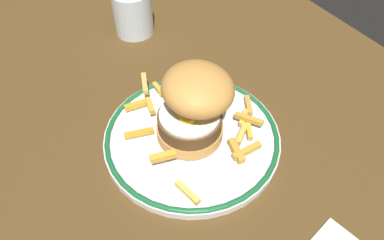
{
  "coord_description": "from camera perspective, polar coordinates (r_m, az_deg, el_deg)",
  "views": [
    {
      "loc": [
        29.53,
        -15.34,
        43.75
      ],
      "look_at": [
        -0.62,
        3.13,
        4.6
      ],
      "focal_mm": 34.4,
      "sensor_mm": 36.0,
      "label": 1
    }
  ],
  "objects": [
    {
      "name": "dinner_plate",
      "position": [
        0.56,
        0.0,
        -2.6
      ],
      "size": [
        26.52,
        26.52,
        1.6
      ],
      "color": "silver",
      "rests_on": "ground_plane"
    },
    {
      "name": "ground_plane",
      "position": [
        0.57,
        -2.39,
        -6.12
      ],
      "size": [
        132.44,
        94.66,
        4.0
      ],
      "primitive_type": "cube",
      "color": "#4F3719"
    },
    {
      "name": "fries_pile",
      "position": [
        0.56,
        0.45,
        0.24
      ],
      "size": [
        24.56,
        20.9,
        2.99
      ],
      "color": "gold",
      "rests_on": "dinner_plate"
    },
    {
      "name": "burger",
      "position": [
        0.51,
        0.34,
        2.34
      ],
      "size": [
        14.06,
        13.88,
        11.77
      ],
      "color": "#CB8A43",
      "rests_on": "dinner_plate"
    },
    {
      "name": "water_glass",
      "position": [
        0.76,
        -9.12,
        15.79
      ],
      "size": [
        7.72,
        7.72,
        8.63
      ],
      "color": "silver",
      "rests_on": "ground_plane"
    }
  ]
}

